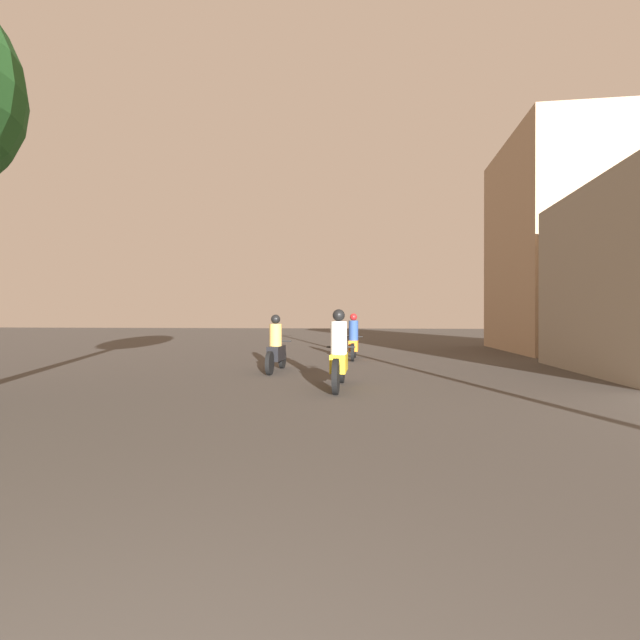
{
  "coord_description": "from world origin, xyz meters",
  "views": [
    {
      "loc": [
        0.73,
        -0.07,
        1.38
      ],
      "look_at": [
        -1.54,
        17.78,
        1.32
      ],
      "focal_mm": 24.0,
      "sensor_mm": 36.0,
      "label": 1
    }
  ],
  "objects": [
    {
      "name": "motorcycle_yellow",
      "position": [
        0.04,
        8.35,
        0.62
      ],
      "size": [
        0.6,
        2.09,
        1.56
      ],
      "rotation": [
        0.0,
        0.0,
        0.07
      ],
      "color": "black",
      "rests_on": "ground_plane"
    },
    {
      "name": "motorcycle_black",
      "position": [
        -1.8,
        10.8,
        0.59
      ],
      "size": [
        0.6,
        2.03,
        1.48
      ],
      "rotation": [
        0.0,
        0.0,
        -0.08
      ],
      "color": "black",
      "rests_on": "ground_plane"
    },
    {
      "name": "motorcycle_orange",
      "position": [
        0.04,
        14.38,
        0.62
      ],
      "size": [
        0.6,
        1.89,
        1.55
      ],
      "rotation": [
        0.0,
        0.0,
        0.07
      ],
      "color": "black",
      "rests_on": "ground_plane"
    },
    {
      "name": "building_right_far",
      "position": [
        8.94,
        19.02,
        4.44
      ],
      "size": [
        5.35,
        6.97,
        8.88
      ],
      "color": "tan",
      "rests_on": "ground_plane"
    }
  ]
}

